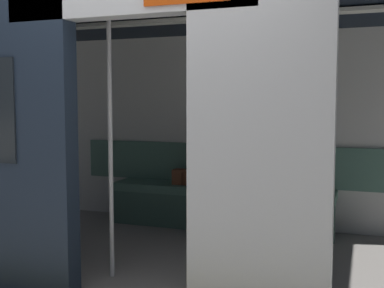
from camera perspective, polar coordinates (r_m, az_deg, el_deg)
train_car at (r=4.34m, az=-1.20°, el=6.21°), size 6.40×2.63×2.28m
bench_seat at (r=5.35m, az=3.15°, el=-6.24°), size 2.48×0.44×0.47m
person_seated at (r=5.23m, az=3.67°, el=-2.86°), size 0.55×0.70×1.20m
handbag at (r=5.47m, az=-0.87°, el=-3.90°), size 0.26×0.15×0.17m
book at (r=5.30m, az=7.26°, el=-5.01°), size 0.17×0.23×0.03m
grab_pole_door at (r=3.86m, az=-9.58°, el=-0.04°), size 0.04×0.04×2.14m
grab_pole_far at (r=3.68m, az=2.07°, el=-0.21°), size 0.04×0.04×2.14m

